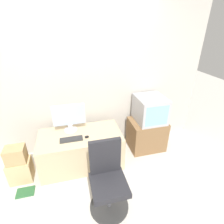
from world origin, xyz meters
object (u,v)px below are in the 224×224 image
Objects in this scene: main_monitor at (69,118)px; office_chair at (108,182)px; cardboard_box_lower at (21,170)px; mouse at (87,137)px; crt_tv at (150,109)px; book at (26,192)px; keyboard at (71,139)px.

office_chair is at bearing -69.29° from main_monitor.
mouse is at bearing 1.16° from cardboard_box_lower.
cardboard_box_lower is (-1.00, -0.02, -0.41)m from mouse.
crt_tv is 2.23m from cardboard_box_lower.
main_monitor is 1.44× the size of cardboard_box_lower.
main_monitor reaches higher than crt_tv.
book is (0.08, -0.27, -0.16)m from cardboard_box_lower.
main_monitor reaches higher than cardboard_box_lower.
main_monitor is 2.13× the size of book.
crt_tv is (1.36, 0.25, 0.21)m from keyboard.
main_monitor reaches higher than mouse.
crt_tv is 0.57× the size of office_chair.
mouse is (0.22, -0.26, -0.21)m from main_monitor.
keyboard is 0.94m from book.
mouse reaches higher than keyboard.
mouse reaches higher than book.
main_monitor is 1.13m from office_chair.
book is (-0.92, -0.29, -0.57)m from mouse.
office_chair is at bearing -134.98° from crt_tv.
book is (-2.05, -0.54, -0.76)m from crt_tv.
keyboard is at bearing -169.62° from crt_tv.
office_chair is (0.38, -0.73, -0.18)m from keyboard.
keyboard is 0.63× the size of crt_tv.
office_chair reaches higher than mouse.
mouse is 1.17m from crt_tv.
office_chair is at bearing -31.41° from cardboard_box_lower.
office_chair is (-0.98, -0.98, -0.39)m from crt_tv.
mouse is 1.12m from book.
office_chair is 2.65× the size of cardboard_box_lower.
cardboard_box_lower is at bearing -178.84° from mouse.
cardboard_box_lower is at bearing 106.05° from book.
keyboard is 0.87m from cardboard_box_lower.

